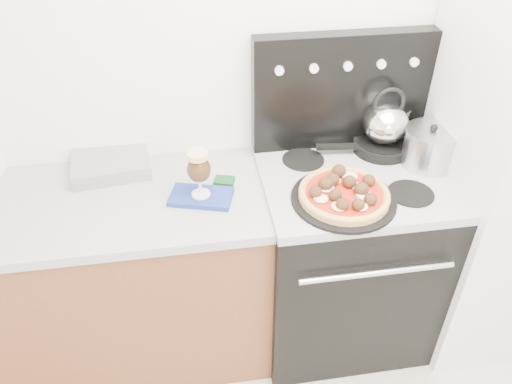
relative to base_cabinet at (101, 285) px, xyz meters
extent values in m
cube|color=white|center=(1.02, 0.30, 0.82)|extent=(3.50, 0.01, 2.50)
cube|color=brown|center=(0.00, 0.00, 0.00)|extent=(1.45, 0.60, 0.86)
cube|color=#A8A7AF|center=(0.00, 0.00, 0.45)|extent=(1.48, 0.63, 0.04)
cube|color=black|center=(1.10, -0.02, 0.01)|extent=(0.76, 0.65, 0.88)
cube|color=#ADADB2|center=(1.10, -0.02, 0.47)|extent=(0.76, 0.65, 0.04)
cube|color=black|center=(1.10, 0.25, 0.74)|extent=(0.76, 0.08, 0.50)
cube|color=silver|center=(0.12, 0.20, 0.50)|extent=(0.34, 0.27, 0.06)
cube|color=navy|center=(0.47, -0.05, 0.48)|extent=(0.27, 0.20, 0.02)
cylinder|color=black|center=(1.01, -0.17, 0.50)|extent=(0.41, 0.41, 0.01)
cylinder|color=black|center=(1.28, 0.15, 0.51)|extent=(0.27, 0.27, 0.04)
cylinder|color=#B8B8C1|center=(1.43, 0.02, 0.57)|extent=(0.24, 0.24, 0.15)
camera|label=1|loc=(0.45, -1.62, 1.66)|focal=35.00mm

